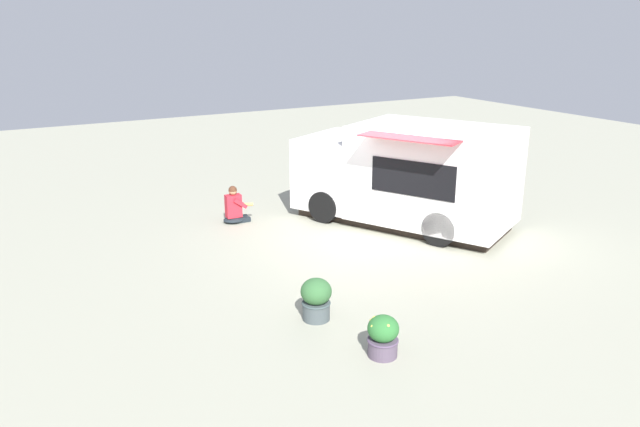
# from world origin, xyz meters

# --- Properties ---
(ground_plane) EXTENTS (40.00, 40.00, 0.00)m
(ground_plane) POSITION_xyz_m (0.00, 0.00, 0.00)
(ground_plane) COLOR #9A9A86
(food_truck) EXTENTS (4.31, 5.55, 2.41)m
(food_truck) POSITION_xyz_m (1.68, 0.84, 1.16)
(food_truck) COLOR white
(food_truck) RESTS_ON ground_plane
(person_customer) EXTENTS (0.77, 0.46, 0.92)m
(person_customer) POSITION_xyz_m (-1.91, 2.94, 0.35)
(person_customer) COLOR #1E262B
(person_customer) RESTS_ON ground_plane
(planter_flowering_near) EXTENTS (0.47, 0.47, 0.64)m
(planter_flowering_near) POSITION_xyz_m (-2.37, -3.96, 0.33)
(planter_flowering_near) COLOR #534658
(planter_flowering_near) RESTS_ON ground_plane
(planter_flowering_far) EXTENTS (0.51, 0.51, 0.72)m
(planter_flowering_far) POSITION_xyz_m (-2.66, -2.47, 0.37)
(planter_flowering_far) COLOR #434C4F
(planter_flowering_far) RESTS_ON ground_plane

